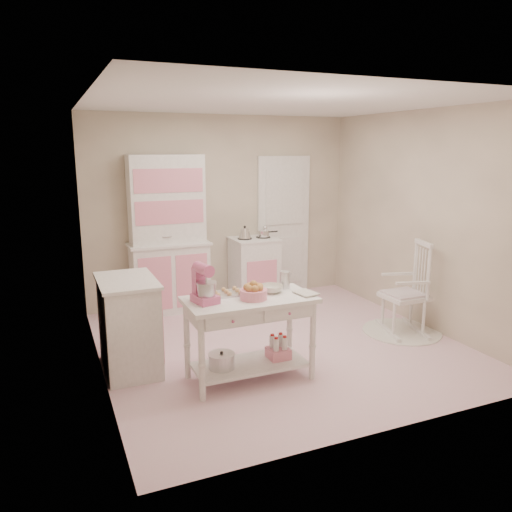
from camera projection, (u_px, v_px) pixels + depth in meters
The scene contains 14 objects.
room_shell at pixel (281, 197), 5.23m from camera, with size 3.84×3.84×2.62m.
door at pixel (283, 226), 7.41m from camera, with size 0.82×0.05×2.04m, color white.
hutch at pixel (168, 235), 6.54m from camera, with size 1.06×0.50×2.08m, color white.
stove at pixel (254, 270), 7.07m from camera, with size 0.62×0.57×0.92m, color white.
base_cabinet at pixel (129, 325), 4.87m from camera, with size 0.54×0.84×0.92m, color white.
lace_rug at pixel (402, 331), 5.96m from camera, with size 0.92×0.92×0.01m, color white.
rocking_chair at pixel (404, 287), 5.84m from camera, with size 0.48×0.72×1.10m, color white.
work_table at pixel (250, 339), 4.67m from camera, with size 1.20×0.60×0.80m, color white.
stand_mixer at pixel (205, 284), 4.41m from camera, with size 0.20×0.28×0.34m, color #D4598F.
cookie_tray at pixel (228, 294), 4.69m from camera, with size 0.34×0.24×0.02m, color silver.
bread_basket at pixel (254, 294), 4.54m from camera, with size 0.25×0.25×0.09m, color pink.
mixing_bowl at pixel (272, 289), 4.75m from camera, with size 0.22×0.22×0.07m, color silver.
metal_pitcher at pixel (285, 280), 4.88m from camera, with size 0.10×0.10×0.17m, color silver.
recipe_book at pixel (299, 295), 4.65m from camera, with size 0.17×0.22×0.02m, color silver.
Camera 1 is at (-2.29, -4.73, 2.15)m, focal length 35.00 mm.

